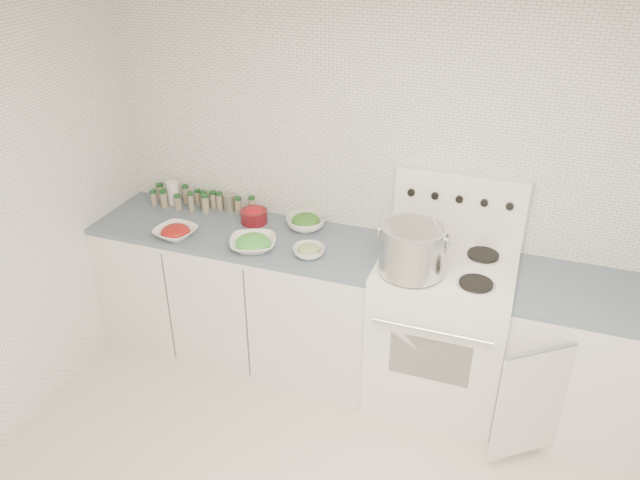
{
  "coord_description": "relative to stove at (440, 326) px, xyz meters",
  "views": [
    {
      "loc": [
        0.81,
        -1.89,
        2.74
      ],
      "look_at": [
        -0.26,
        1.14,
        0.97
      ],
      "focal_mm": 35.0,
      "sensor_mm": 36.0,
      "label": 1
    }
  ],
  "objects": [
    {
      "name": "bowl_tomato",
      "position": [
        -1.64,
        -0.19,
        0.44
      ],
      "size": [
        0.28,
        0.28,
        0.08
      ],
      "color": "white",
      "rests_on": "counter_left"
    },
    {
      "name": "bowl_zucchini",
      "position": [
        -0.78,
        -0.13,
        0.44
      ],
      "size": [
        0.19,
        0.19,
        0.07
      ],
      "color": "white",
      "rests_on": "counter_left"
    },
    {
      "name": "bowl_pepper",
      "position": [
        -1.26,
        0.15,
        0.46
      ],
      "size": [
        0.17,
        0.17,
        0.11
      ],
      "color": "#5B0F15",
      "rests_on": "counter_left"
    },
    {
      "name": "stove",
      "position": [
        0.0,
        0.0,
        0.0
      ],
      "size": [
        0.76,
        0.7,
        1.36
      ],
      "color": "white",
      "rests_on": "ground"
    },
    {
      "name": "stock_pot",
      "position": [
        -0.17,
        -0.17,
        0.6
      ],
      "size": [
        0.38,
        0.36,
        0.27
      ],
      "rotation": [
        0.0,
        0.0,
        0.07
      ],
      "color": "silver",
      "rests_on": "stove"
    },
    {
      "name": "room_walls",
      "position": [
        -0.48,
        -1.19,
        1.06
      ],
      "size": [
        3.54,
        3.04,
        2.52
      ],
      "color": "white",
      "rests_on": "ground"
    },
    {
      "name": "counter_right",
      "position": [
        0.82,
        -0.0,
        -0.05
      ],
      "size": [
        0.89,
        0.87,
        0.9
      ],
      "color": "white",
      "rests_on": "ground"
    },
    {
      "name": "counter_left",
      "position": [
        -1.3,
        0.0,
        -0.05
      ],
      "size": [
        1.85,
        0.62,
        0.9
      ],
      "color": "white",
      "rests_on": "ground"
    },
    {
      "name": "bowl_broccoli",
      "position": [
        -0.92,
        0.18,
        0.45
      ],
      "size": [
        0.29,
        0.29,
        0.1
      ],
      "color": "white",
      "rests_on": "counter_left"
    },
    {
      "name": "bowl_snowpea",
      "position": [
        -1.12,
        -0.17,
        0.44
      ],
      "size": [
        0.35,
        0.35,
        0.09
      ],
      "color": "white",
      "rests_on": "counter_left"
    },
    {
      "name": "tin_can",
      "position": [
        -1.49,
        0.26,
        0.46
      ],
      "size": [
        0.11,
        0.11,
        0.11
      ],
      "primitive_type": "cylinder",
      "rotation": [
        0.0,
        0.0,
        0.37
      ],
      "color": "gray",
      "rests_on": "counter_left"
    },
    {
      "name": "salt_canister",
      "position": [
        -1.9,
        0.23,
        0.48
      ],
      "size": [
        0.08,
        0.08,
        0.16
      ],
      "primitive_type": "cylinder",
      "rotation": [
        0.0,
        0.0,
        0.0
      ],
      "color": "white",
      "rests_on": "counter_left"
    },
    {
      "name": "spice_cluster",
      "position": [
        -1.72,
        0.22,
        0.46
      ],
      "size": [
        0.74,
        0.16,
        0.13
      ],
      "color": "gray",
      "rests_on": "counter_left"
    }
  ]
}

